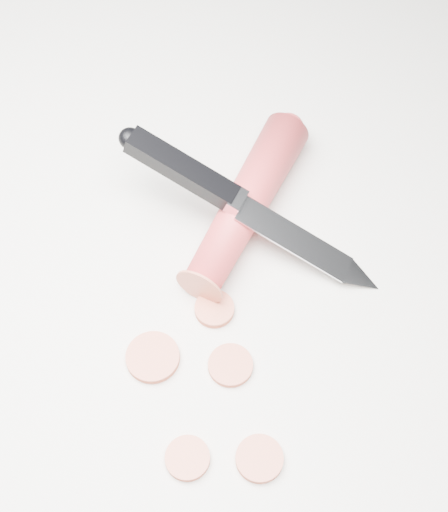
{
  "coord_description": "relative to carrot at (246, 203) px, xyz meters",
  "views": [
    {
      "loc": [
        0.01,
        -0.25,
        0.51
      ],
      "look_at": [
        0.02,
        0.04,
        0.02
      ],
      "focal_mm": 50.0,
      "sensor_mm": 36.0,
      "label": 1
    }
  ],
  "objects": [
    {
      "name": "carrot_slice_0",
      "position": [
        -0.08,
        -0.13,
        -0.02
      ],
      "size": [
        0.04,
        0.04,
        0.01
      ],
      "primitive_type": "cylinder",
      "color": "#C85B41",
      "rests_on": "ground"
    },
    {
      "name": "carrot",
      "position": [
        0.0,
        0.0,
        0.0
      ],
      "size": [
        0.11,
        0.17,
        0.04
      ],
      "primitive_type": "cylinder",
      "rotation": [
        1.57,
        0.0,
        -0.47
      ],
      "color": "red",
      "rests_on": "ground"
    },
    {
      "name": "ground",
      "position": [
        -0.04,
        -0.09,
        -0.02
      ],
      "size": [
        2.4,
        2.4,
        0.0
      ],
      "primitive_type": "plane",
      "color": "silver",
      "rests_on": "ground"
    },
    {
      "name": "carrot_slice_3",
      "position": [
        0.0,
        -0.21,
        -0.02
      ],
      "size": [
        0.03,
        0.03,
        0.01
      ],
      "primitive_type": "cylinder",
      "color": "#C85B41",
      "rests_on": "ground"
    },
    {
      "name": "carrot_slice_2",
      "position": [
        -0.05,
        -0.21,
        -0.02
      ],
      "size": [
        0.03,
        0.03,
        0.01
      ],
      "primitive_type": "cylinder",
      "color": "#C85B41",
      "rests_on": "ground"
    },
    {
      "name": "carrot_slice_4",
      "position": [
        -0.02,
        -0.14,
        -0.02
      ],
      "size": [
        0.03,
        0.03,
        0.01
      ],
      "primitive_type": "cylinder",
      "color": "#C85B41",
      "rests_on": "ground"
    },
    {
      "name": "kitchen_knife",
      "position": [
        0.0,
        -0.02,
        0.02
      ],
      "size": [
        0.22,
        0.13,
        0.08
      ],
      "primitive_type": null,
      "color": "silver",
      "rests_on": "ground"
    },
    {
      "name": "carrot_slice_1",
      "position": [
        -0.03,
        -0.09,
        -0.02
      ],
      "size": [
        0.03,
        0.03,
        0.01
      ],
      "primitive_type": "cylinder",
      "color": "#C85B41",
      "rests_on": "ground"
    }
  ]
}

